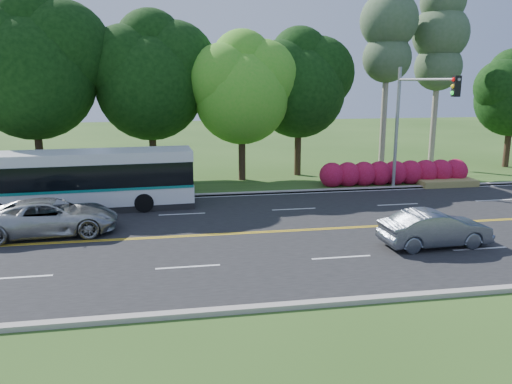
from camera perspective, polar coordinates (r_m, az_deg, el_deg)
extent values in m
plane|color=#2B4C19|center=(21.72, 7.90, -4.24)|extent=(120.00, 120.00, 0.00)
cube|color=black|center=(21.71, 7.90, -4.21)|extent=(60.00, 14.00, 0.02)
cube|color=#A09991|center=(28.36, 3.54, 0.02)|extent=(60.00, 0.30, 0.15)
cube|color=#A09991|center=(15.47, 16.10, -11.47)|extent=(60.00, 0.30, 0.15)
cube|color=#2B4C19|center=(30.13, 2.73, 0.74)|extent=(60.00, 4.00, 0.10)
cube|color=gold|center=(21.64, 7.97, -4.24)|extent=(57.00, 0.10, 0.00)
cube|color=gold|center=(21.78, 7.84, -4.12)|extent=(57.00, 0.10, 0.00)
cube|color=silver|center=(18.14, -25.63, -8.79)|extent=(2.20, 0.12, 0.00)
cube|color=silver|center=(17.43, -7.78, -8.47)|extent=(2.20, 0.12, 0.00)
cube|color=silver|center=(18.41, 9.72, -7.36)|extent=(2.20, 0.12, 0.00)
cube|color=silver|center=(20.85, 24.20, -5.92)|extent=(2.20, 0.12, 0.00)
cube|color=silver|center=(24.61, -21.37, -2.94)|extent=(2.20, 0.12, 0.00)
cube|color=silver|center=(24.09, -8.45, -2.51)|extent=(2.20, 0.12, 0.00)
cube|color=silver|center=(24.81, 4.36, -1.96)|extent=(2.20, 0.12, 0.00)
cube|color=silver|center=(26.67, 15.89, -1.38)|extent=(2.20, 0.12, 0.00)
cube|color=silver|center=(29.46, 25.59, -0.84)|extent=(2.20, 0.12, 0.00)
cube|color=silver|center=(28.09, 3.68, -0.21)|extent=(57.00, 0.12, 0.00)
cube|color=silver|center=(15.73, 15.60, -11.23)|extent=(57.00, 0.12, 0.00)
cylinder|color=black|center=(31.96, -23.48, 3.90)|extent=(0.44, 0.44, 3.96)
sphere|color=black|center=(31.67, -24.20, 11.96)|extent=(7.20, 7.20, 7.20)
sphere|color=black|center=(31.66, -21.38, 14.82)|extent=(5.76, 5.76, 5.76)
sphere|color=black|center=(31.89, -27.08, 13.97)|extent=(5.40, 5.40, 5.40)
sphere|color=black|center=(32.17, -24.30, 16.79)|extent=(4.68, 4.68, 4.68)
cylinder|color=black|center=(32.09, -11.67, 4.40)|extent=(0.44, 0.44, 3.60)
sphere|color=black|center=(31.78, -12.00, 11.75)|extent=(6.60, 6.60, 6.60)
sphere|color=black|center=(32.08, -9.36, 14.22)|extent=(5.28, 5.28, 5.28)
sphere|color=black|center=(31.66, -14.57, 13.71)|extent=(4.95, 4.95, 4.95)
sphere|color=black|center=(32.25, -12.00, 16.16)|extent=(4.29, 4.29, 4.29)
cylinder|color=black|center=(31.43, -1.61, 4.15)|extent=(0.44, 0.44, 3.24)
sphere|color=green|center=(31.10, -1.65, 10.82)|extent=(5.80, 5.80, 5.80)
sphere|color=green|center=(31.59, 0.66, 12.95)|extent=(4.64, 4.64, 4.64)
sphere|color=green|center=(30.74, -3.80, 12.67)|extent=(4.35, 4.35, 4.35)
sphere|color=green|center=(31.52, -1.60, 14.80)|extent=(3.77, 3.77, 3.77)
cylinder|color=black|center=(33.66, 4.79, 4.84)|extent=(0.44, 0.44, 3.42)
sphere|color=black|center=(33.36, 4.92, 11.33)|extent=(6.00, 6.00, 6.00)
sphere|color=black|center=(34.01, 7.08, 13.33)|extent=(4.80, 4.80, 4.80)
sphere|color=black|center=(32.88, 2.96, 13.17)|extent=(4.50, 4.50, 4.50)
sphere|color=black|center=(33.80, 4.98, 15.16)|extent=(3.90, 3.90, 3.90)
cylinder|color=gray|center=(35.38, 14.49, 10.05)|extent=(0.40, 0.40, 9.80)
sphere|color=#3C5736|center=(35.38, 14.74, 14.58)|extent=(3.23, 3.23, 3.23)
sphere|color=#3C5736|center=(35.56, 14.97, 18.41)|extent=(3.80, 3.80, 3.80)
cylinder|color=gray|center=(37.64, 19.78, 9.31)|extent=(0.40, 0.40, 9.10)
sphere|color=#3C5736|center=(37.62, 20.08, 13.26)|extent=(3.23, 3.23, 3.23)
sphere|color=#3C5736|center=(37.73, 20.34, 16.61)|extent=(3.80, 3.80, 3.80)
sphere|color=#3C5736|center=(37.96, 20.60, 19.73)|extent=(3.04, 3.04, 3.04)
cylinder|color=black|center=(41.16, 26.78, 4.70)|extent=(0.44, 0.44, 3.06)
sphere|color=black|center=(40.91, 27.25, 9.34)|extent=(5.20, 5.20, 5.20)
sphere|color=black|center=(40.11, 26.34, 10.70)|extent=(3.90, 3.90, 3.90)
sphere|color=maroon|center=(30.03, 8.67, 1.93)|extent=(1.50, 1.50, 1.50)
sphere|color=maroon|center=(30.36, 10.46, 1.98)|extent=(1.50, 1.50, 1.50)
sphere|color=maroon|center=(30.72, 12.22, 2.02)|extent=(1.50, 1.50, 1.50)
sphere|color=maroon|center=(31.11, 13.93, 2.07)|extent=(1.50, 1.50, 1.50)
sphere|color=maroon|center=(31.52, 15.59, 2.11)|extent=(1.50, 1.50, 1.50)
sphere|color=maroon|center=(31.96, 17.21, 2.15)|extent=(1.50, 1.50, 1.50)
sphere|color=maroon|center=(32.43, 18.79, 2.18)|extent=(1.50, 1.50, 1.50)
sphere|color=maroon|center=(32.91, 20.32, 2.22)|extent=(1.50, 1.50, 1.50)
sphere|color=maroon|center=(33.42, 21.81, 2.25)|extent=(1.50, 1.50, 1.50)
cube|color=olive|center=(32.34, 20.95, 1.00)|extent=(3.50, 1.40, 0.40)
cylinder|color=gray|center=(30.13, 15.77, 6.92)|extent=(0.20, 0.20, 7.00)
cylinder|color=gray|center=(27.33, 18.87, 12.07)|extent=(0.14, 6.00, 0.14)
cube|color=black|center=(24.90, 21.92, 11.15)|extent=(0.32, 0.28, 0.95)
sphere|color=red|center=(24.81, 21.64, 11.87)|extent=(0.18, 0.18, 0.18)
sphere|color=yellow|center=(24.81, 21.58, 11.18)|extent=(0.18, 0.18, 0.18)
sphere|color=#19D833|center=(24.82, 21.53, 10.49)|extent=(0.18, 0.18, 0.18)
cube|color=silver|center=(25.89, -19.61, -0.28)|extent=(11.19, 2.97, 0.92)
cube|color=black|center=(25.69, -19.78, 1.96)|extent=(11.14, 3.01, 1.14)
cube|color=silver|center=(25.56, -19.92, 3.79)|extent=(11.19, 2.97, 0.51)
cube|color=#0C736C|center=(25.80, -19.68, 0.59)|extent=(11.14, 3.02, 0.13)
cube|color=black|center=(26.02, -19.51, -1.61)|extent=(11.18, 2.88, 0.32)
cylinder|color=black|center=(27.65, -26.62, -0.78)|extent=(0.94, 0.31, 0.92)
cylinder|color=black|center=(24.70, -12.67, -1.20)|extent=(0.94, 0.31, 0.92)
cylinder|color=black|center=(26.85, -12.73, -0.10)|extent=(0.94, 0.31, 0.92)
imported|color=slate|center=(20.32, 19.79, -3.97)|extent=(4.28, 1.67, 1.39)
imported|color=#AAAEAE|center=(22.27, -22.38, -2.63)|extent=(5.52, 2.88, 1.48)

